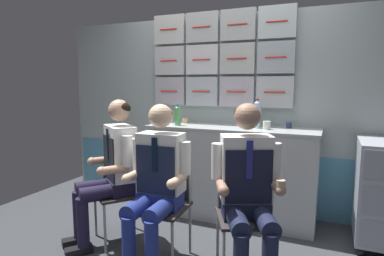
% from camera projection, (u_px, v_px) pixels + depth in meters
% --- Properties ---
extents(galley_bulkhead, '(4.20, 0.14, 2.19)m').
position_uv_depth(galley_bulkhead, '(226.00, 110.00, 3.67)').
color(galley_bulkhead, '#A2B0AE').
rests_on(galley_bulkhead, ground).
extents(galley_counter, '(1.76, 0.53, 0.96)m').
position_uv_depth(galley_counter, '(230.00, 172.00, 3.45)').
color(galley_counter, silver).
rests_on(galley_counter, ground).
extents(service_trolley, '(0.40, 0.65, 0.92)m').
position_uv_depth(service_trolley, '(381.00, 190.00, 2.82)').
color(service_trolley, black).
rests_on(service_trolley, ground).
extents(folding_chair_left, '(0.56, 0.56, 0.85)m').
position_uv_depth(folding_chair_left, '(130.00, 182.00, 2.95)').
color(folding_chair_left, '#A8AAAF').
rests_on(folding_chair_left, ground).
extents(crew_member_left, '(0.63, 0.67, 1.27)m').
position_uv_depth(crew_member_left, '(111.00, 165.00, 2.85)').
color(crew_member_left, black).
rests_on(crew_member_left, ground).
extents(folding_chair_center, '(0.42, 0.42, 0.85)m').
position_uv_depth(folding_chair_center, '(166.00, 193.00, 2.65)').
color(folding_chair_center, '#A8AAAF').
rests_on(folding_chair_center, ground).
extents(crew_member_center, '(0.49, 0.61, 1.25)m').
position_uv_depth(crew_member_center, '(156.00, 179.00, 2.48)').
color(crew_member_center, black).
rests_on(crew_member_center, ground).
extents(folding_chair_near_trolley, '(0.53, 0.53, 0.85)m').
position_uv_depth(folding_chair_near_trolley, '(243.00, 202.00, 2.46)').
color(folding_chair_near_trolley, '#A8AAAF').
rests_on(folding_chair_near_trolley, ground).
extents(crew_member_near_trolley, '(0.57, 0.69, 1.27)m').
position_uv_depth(crew_member_near_trolley, '(248.00, 185.00, 2.28)').
color(crew_member_near_trolley, black).
rests_on(crew_member_near_trolley, ground).
extents(water_bottle_tall, '(0.07, 0.07, 0.29)m').
position_uv_depth(water_bottle_tall, '(257.00, 114.00, 3.27)').
color(water_bottle_tall, silver).
rests_on(water_bottle_tall, galley_counter).
extents(water_bottle_short, '(0.06, 0.06, 0.23)m').
position_uv_depth(water_bottle_short, '(178.00, 115.00, 3.51)').
color(water_bottle_short, '#509E52').
rests_on(water_bottle_short, galley_counter).
extents(sparkling_bottle_green, '(0.07, 0.07, 0.23)m').
position_uv_depth(sparkling_bottle_green, '(257.00, 117.00, 3.37)').
color(sparkling_bottle_green, silver).
rests_on(sparkling_bottle_green, galley_counter).
extents(coffee_cup_spare, '(0.07, 0.07, 0.08)m').
position_uv_depth(coffee_cup_spare, '(267.00, 125.00, 3.20)').
color(coffee_cup_spare, silver).
rests_on(coffee_cup_spare, galley_counter).
extents(paper_cup_tan, '(0.07, 0.07, 0.06)m').
position_uv_depth(paper_cup_tan, '(185.00, 120.00, 3.72)').
color(paper_cup_tan, tan).
rests_on(paper_cup_tan, galley_counter).
extents(espresso_cup_small, '(0.06, 0.06, 0.06)m').
position_uv_depth(espresso_cup_small, '(289.00, 125.00, 3.30)').
color(espresso_cup_small, navy).
rests_on(espresso_cup_small, galley_counter).
extents(coffee_cup_white, '(0.07, 0.07, 0.08)m').
position_uv_depth(coffee_cup_white, '(170.00, 119.00, 3.76)').
color(coffee_cup_white, white).
rests_on(coffee_cup_white, galley_counter).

